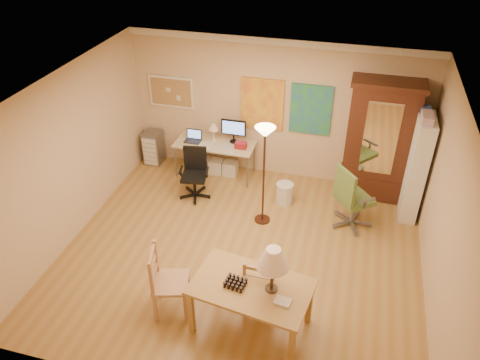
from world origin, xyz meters
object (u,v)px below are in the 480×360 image
(office_chair_green, at_px, (351,210))
(armoire, at_px, (378,148))
(bookshelf, at_px, (416,168))
(computer_desk, at_px, (217,155))
(office_chair_black, at_px, (195,184))
(dining_table, at_px, (259,279))

(office_chair_green, distance_m, armoire, 1.29)
(bookshelf, bearing_deg, computer_desk, 174.35)
(office_chair_black, bearing_deg, bookshelf, 7.30)
(dining_table, bearing_deg, armoire, 69.65)
(computer_desk, xyz_separation_m, office_chair_green, (2.65, -0.98, -0.12))
(computer_desk, distance_m, armoire, 3.01)
(armoire, bearing_deg, office_chair_green, -106.20)
(office_chair_black, bearing_deg, office_chair_green, -2.91)
(computer_desk, bearing_deg, office_chair_black, -101.42)
(dining_table, relative_size, computer_desk, 1.04)
(office_chair_black, bearing_deg, computer_desk, 78.58)
(computer_desk, distance_m, office_chair_black, 0.87)
(dining_table, relative_size, office_chair_black, 1.68)
(computer_desk, xyz_separation_m, armoire, (2.96, 0.08, 0.54))
(dining_table, height_order, computer_desk, dining_table)
(computer_desk, bearing_deg, armoire, 1.62)
(office_chair_green, bearing_deg, dining_table, -112.05)
(computer_desk, xyz_separation_m, bookshelf, (3.60, -0.36, 0.48))
(dining_table, xyz_separation_m, office_chair_black, (-1.81, 2.65, -0.63))
(dining_table, relative_size, office_chair_green, 1.40)
(bookshelf, bearing_deg, office_chair_black, -172.70)
(computer_desk, height_order, bookshelf, bookshelf)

